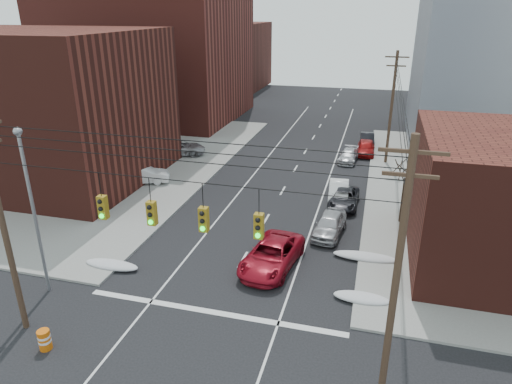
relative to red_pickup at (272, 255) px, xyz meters
The scene contains 26 objects.
sidewalk_nw 32.76m from the red_pickup, 152.06° to the left, with size 40.00×40.00×0.15m, color gray.
building_brick_tall 46.85m from the red_pickup, 125.51° to the left, with size 24.00×20.00×30.00m, color maroon.
building_brick_near 26.69m from the red_pickup, 156.63° to the left, with size 20.00×16.00×13.00m, color #4A1C16.
building_brick_far 68.52m from the red_pickup, 114.14° to the left, with size 22.00×18.00×12.00m, color #4A1C16.
building_glass 63.20m from the red_pickup, 69.29° to the left, with size 20.00×18.00×22.00m, color gray.
utility_pole_left 14.44m from the red_pickup, 140.34° to the right, with size 2.20×0.28×11.00m.
utility_pole_right 11.95m from the red_pickup, 52.83° to the right, with size 2.20×0.28×11.00m.
utility_pole_far 23.81m from the red_pickup, 73.64° to the left, with size 2.20×0.28×11.00m.
traffic_signals 10.92m from the red_pickup, 101.98° to the right, with size 17.00×0.42×2.02m.
street_light 13.61m from the red_pickup, 153.70° to the right, with size 0.44×0.44×9.32m.
bare_tree 11.42m from the red_pickup, 47.50° to the left, with size 2.09×2.20×4.93m.
snow_nw 9.73m from the red_pickup, 164.13° to the right, with size 3.50×1.08×0.42m, color silver.
snow_ne 5.90m from the red_pickup, 21.52° to the right, with size 3.00×1.08×0.42m, color silver.
snow_east_far 5.97m from the red_pickup, 23.25° to the left, with size 4.00×1.08×0.42m, color silver.
red_pickup is the anchor object (origin of this frame).
parked_car_a 5.95m from the red_pickup, 61.25° to the left, with size 1.81×4.51×1.54m, color #A8A7AC.
parked_car_b 12.04m from the red_pickup, 76.25° to the left, with size 1.54×4.41×1.45m, color white.
parked_car_c 11.00m from the red_pickup, 71.98° to the left, with size 2.18×4.73×1.31m, color black.
parked_car_d 22.18m from the red_pickup, 82.59° to the left, with size 1.71×4.22×1.22m, color #B1B0B5.
parked_car_e 25.36m from the red_pickup, 79.87° to the left, with size 1.79×4.46×1.52m, color #980D0D.
parked_car_f 28.77m from the red_pickup, 81.08° to the left, with size 1.48×4.25×1.40m, color black.
lot_car_a 17.81m from the red_pickup, 143.50° to the left, with size 1.63×4.66×1.54m, color silver.
lot_car_b 24.11m from the red_pickup, 127.04° to the left, with size 2.45×5.31×1.48m, color #A0A0A4.
lot_car_c 21.84m from the red_pickup, 154.22° to the left, with size 2.15×5.28×1.53m, color black.
lot_car_d 27.01m from the red_pickup, 141.10° to the left, with size 1.47×3.66×1.25m, color silver.
construction_barrel 12.88m from the red_pickup, 130.94° to the right, with size 0.76×0.76×1.01m.
Camera 1 is at (7.28, -11.80, 14.68)m, focal length 32.00 mm.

